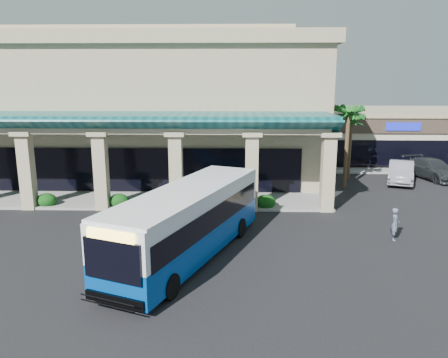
# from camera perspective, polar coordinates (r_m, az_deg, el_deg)

# --- Properties ---
(ground) EXTENTS (110.00, 110.00, 0.00)m
(ground) POSITION_cam_1_polar(r_m,az_deg,el_deg) (21.56, 0.02, -8.05)
(ground) COLOR black
(main_building) EXTENTS (30.80, 14.80, 11.35)m
(main_building) POSITION_cam_1_polar(r_m,az_deg,el_deg) (37.20, -11.92, 9.40)
(main_building) COLOR tan
(main_building) RESTS_ON ground
(arcade) EXTENTS (30.00, 6.20, 5.70)m
(arcade) POSITION_cam_1_polar(r_m,az_deg,el_deg) (28.67, -15.84, 2.60)
(arcade) COLOR #0D4E52
(arcade) RESTS_ON ground
(strip_mall) EXTENTS (22.50, 12.50, 4.90)m
(strip_mall) POSITION_cam_1_polar(r_m,az_deg,el_deg) (47.78, 23.04, 5.45)
(strip_mall) COLOR beige
(strip_mall) RESTS_ON ground
(palm_0) EXTENTS (2.40, 2.40, 6.60)m
(palm_0) POSITION_cam_1_polar(r_m,az_deg,el_deg) (32.46, 15.76, 4.54)
(palm_0) COLOR #165418
(palm_0) RESTS_ON ground
(palm_1) EXTENTS (2.40, 2.40, 5.80)m
(palm_1) POSITION_cam_1_polar(r_m,az_deg,el_deg) (35.64, 16.12, 4.56)
(palm_1) COLOR #165418
(palm_1) RESTS_ON ground
(broadleaf_tree) EXTENTS (2.60, 2.60, 4.81)m
(broadleaf_tree) POSITION_cam_1_polar(r_m,az_deg,el_deg) (40.12, 11.53, 4.94)
(broadleaf_tree) COLOR #0E400E
(broadleaf_tree) RESTS_ON ground
(transit_bus) EXTENTS (6.52, 11.34, 3.12)m
(transit_bus) POSITION_cam_1_polar(r_m,az_deg,el_deg) (19.20, -4.65, -5.80)
(transit_bus) COLOR #02419C
(transit_bus) RESTS_ON ground
(pedestrian) EXTENTS (0.53, 0.67, 1.61)m
(pedestrian) POSITION_cam_1_polar(r_m,az_deg,el_deg) (22.99, 21.44, -5.50)
(pedestrian) COLOR slate
(pedestrian) RESTS_ON ground
(car_white) EXTENTS (3.39, 5.33, 1.66)m
(car_white) POSITION_cam_1_polar(r_m,az_deg,el_deg) (36.06, 22.10, 0.87)
(car_white) COLOR #9898A5
(car_white) RESTS_ON ground
(car_red) EXTENTS (3.66, 5.90, 1.59)m
(car_red) POSITION_cam_1_polar(r_m,az_deg,el_deg) (38.49, 25.55, 1.20)
(car_red) COLOR #2B3034
(car_red) RESTS_ON ground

